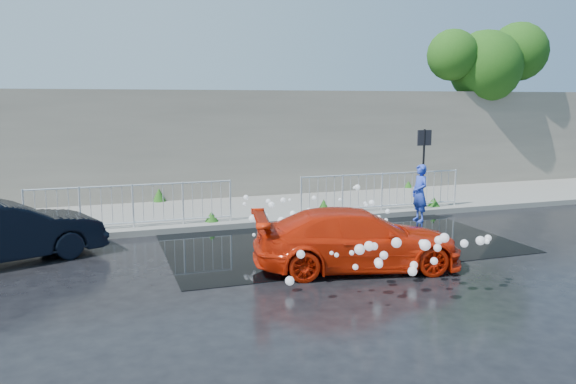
{
  "coord_description": "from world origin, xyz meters",
  "views": [
    {
      "loc": [
        -4.75,
        -11.01,
        3.31
      ],
      "look_at": [
        -0.2,
        2.4,
        1.0
      ],
      "focal_mm": 35.0,
      "sensor_mm": 36.0,
      "label": 1
    }
  ],
  "objects_px": {
    "dark_car": "(3,232)",
    "person": "(420,193)",
    "sign_post": "(424,156)",
    "red_car": "(357,239)"
  },
  "relations": [
    {
      "from": "dark_car",
      "to": "person",
      "type": "bearing_deg",
      "value": -106.41
    },
    {
      "from": "dark_car",
      "to": "person",
      "type": "height_order",
      "value": "person"
    },
    {
      "from": "sign_post",
      "to": "dark_car",
      "type": "bearing_deg",
      "value": -171.57
    },
    {
      "from": "dark_car",
      "to": "person",
      "type": "xyz_separation_m",
      "value": [
        10.3,
        0.79,
        0.14
      ]
    },
    {
      "from": "sign_post",
      "to": "person",
      "type": "relative_size",
      "value": 1.58
    },
    {
      "from": "sign_post",
      "to": "red_car",
      "type": "height_order",
      "value": "sign_post"
    },
    {
      "from": "red_car",
      "to": "sign_post",
      "type": "bearing_deg",
      "value": -32.94
    },
    {
      "from": "red_car",
      "to": "person",
      "type": "xyz_separation_m",
      "value": [
        3.58,
        3.5,
        0.19
      ]
    },
    {
      "from": "red_car",
      "to": "person",
      "type": "distance_m",
      "value": 5.01
    },
    {
      "from": "sign_post",
      "to": "dark_car",
      "type": "distance_m",
      "value": 11.07
    }
  ]
}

